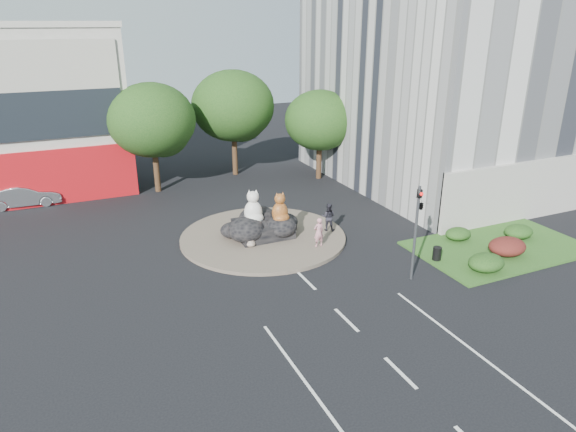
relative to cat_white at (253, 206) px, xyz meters
name	(u,v)px	position (x,y,z in m)	size (l,w,h in m)	color
ground	(346,320)	(0.58, -10.06, -2.14)	(120.00, 120.00, 0.00)	black
roundabout_island	(263,237)	(0.58, -0.06, -2.04)	(10.00, 10.00, 0.20)	brown
rock_plinth	(263,229)	(0.58, -0.06, -1.49)	(3.20, 2.60, 0.90)	black
grass_verge	(499,247)	(12.58, -7.06, -2.08)	(10.00, 6.00, 0.12)	#21521B
tree_left	(153,124)	(-3.35, 12.01, 3.11)	(6.46, 6.46, 8.27)	#382314
tree_mid	(234,109)	(3.65, 14.01, 3.42)	(6.84, 6.84, 8.76)	#382314
tree_right	(320,123)	(9.65, 10.01, 2.49)	(5.70, 5.70, 7.30)	#382314
hedge_near_green	(486,263)	(9.58, -9.06, -1.57)	(2.00, 1.60, 0.90)	#123611
hedge_red	(507,246)	(12.08, -8.06, -1.53)	(2.20, 1.76, 0.99)	#441B12
hedge_mid_green	(519,231)	(14.58, -6.56, -1.62)	(1.80, 1.44, 0.81)	#123611
hedge_back_green	(458,234)	(11.08, -5.26, -1.66)	(1.60, 1.28, 0.72)	#123611
traffic_light	(419,213)	(5.67, -8.06, 1.48)	(0.44, 1.24, 5.00)	#595B60
street_lamp	(459,152)	(13.39, -2.06, 2.41)	(2.34, 0.22, 8.06)	#595B60
cat_white	(253,206)	(0.00, 0.00, 0.00)	(1.25, 1.08, 2.08)	silver
cat_tabby	(280,207)	(1.49, -0.56, -0.10)	(1.13, 0.98, 1.89)	#B57925
kitten_calico	(250,238)	(-0.68, -1.23, -1.44)	(0.61, 0.52, 1.01)	beige
kitten_white	(292,227)	(2.26, -0.58, -1.51)	(0.52, 0.45, 0.86)	white
pedestrian_pink	(319,232)	(2.92, -2.85, -1.07)	(0.64, 0.42, 1.75)	#C37E88
pedestrian_dark	(328,217)	(4.58, -0.94, -1.06)	(0.86, 0.67, 1.76)	#222129
parked_car	(24,195)	(-12.75, 12.41, -1.34)	(1.70, 4.88, 1.61)	#9C9FA4
litter_bin	(437,253)	(8.08, -6.97, -1.65)	(0.47, 0.47, 0.75)	black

